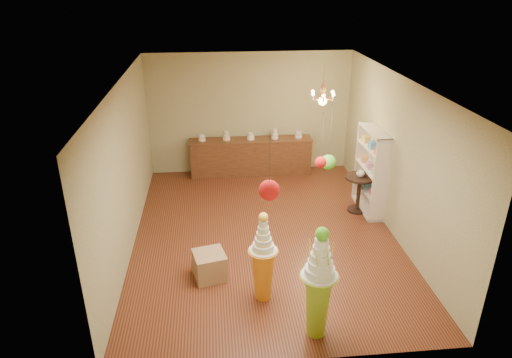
{
  "coord_description": "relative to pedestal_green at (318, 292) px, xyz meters",
  "views": [
    {
      "loc": [
        -0.93,
        -7.68,
        4.67
      ],
      "look_at": [
        -0.17,
        0.0,
        1.19
      ],
      "focal_mm": 32.0,
      "sensor_mm": 36.0,
      "label": 1
    }
  ],
  "objects": [
    {
      "name": "pom_red_right",
      "position": [
        0.13,
        0.82,
        1.57
      ],
      "size": [
        0.16,
        0.16,
        0.8
      ],
      "color": "#382F28",
      "rests_on": "ceiling"
    },
    {
      "name": "shelving_unit",
      "position": [
        1.93,
        3.57,
        0.18
      ],
      "size": [
        0.33,
        1.2,
        1.8
      ],
      "color": "beige",
      "rests_on": "floor"
    },
    {
      "name": "pedestal_orange",
      "position": [
        -0.66,
        0.87,
        -0.15
      ],
      "size": [
        0.46,
        0.46,
        1.51
      ],
      "rotation": [
        0.0,
        0.0,
        0.08
      ],
      "color": "orange",
      "rests_on": "floor"
    },
    {
      "name": "wall_back",
      "position": [
        -0.41,
        6.02,
        0.78
      ],
      "size": [
        5.0,
        0.04,
        3.0
      ],
      "primitive_type": "cube",
      "color": "tan",
      "rests_on": "ground"
    },
    {
      "name": "pom_green_mid",
      "position": [
        0.37,
        1.29,
        1.37
      ],
      "size": [
        0.23,
        0.23,
        1.03
      ],
      "color": "#382F28",
      "rests_on": "ceiling"
    },
    {
      "name": "burlap_riser",
      "position": [
        -1.48,
        1.47,
        -0.49
      ],
      "size": [
        0.61,
        0.61,
        0.46
      ],
      "primitive_type": "cube",
      "rotation": [
        0.0,
        0.0,
        0.23
      ],
      "color": "#9B7754",
      "rests_on": "floor"
    },
    {
      "name": "wall_front",
      "position": [
        -0.41,
        -0.48,
        0.78
      ],
      "size": [
        5.0,
        0.04,
        3.0
      ],
      "primitive_type": "cube",
      "color": "tan",
      "rests_on": "ground"
    },
    {
      "name": "vase",
      "position": [
        1.69,
        3.52,
        0.17
      ],
      "size": [
        0.23,
        0.23,
        0.18
      ],
      "primitive_type": "imported",
      "rotation": [
        0.0,
        0.0,
        -0.36
      ],
      "color": "beige",
      "rests_on": "round_table"
    },
    {
      "name": "ceiling",
      "position": [
        -0.41,
        2.77,
        2.28
      ],
      "size": [
        6.5,
        6.5,
        0.0
      ],
      "primitive_type": "plane",
      "rotation": [
        3.14,
        0.0,
        0.0
      ],
      "color": "white",
      "rests_on": "ground"
    },
    {
      "name": "sideboard",
      "position": [
        -0.41,
        5.74,
        -0.24
      ],
      "size": [
        3.04,
        0.54,
        1.16
      ],
      "color": "#572F1B",
      "rests_on": "floor"
    },
    {
      "name": "wall_left",
      "position": [
        -2.91,
        2.77,
        0.78
      ],
      "size": [
        0.04,
        6.5,
        3.0
      ],
      "primitive_type": "cube",
      "color": "tan",
      "rests_on": "ground"
    },
    {
      "name": "round_table",
      "position": [
        1.69,
        3.52,
        -0.2
      ],
      "size": [
        0.69,
        0.69,
        0.8
      ],
      "rotation": [
        0.0,
        0.0,
        0.1
      ],
      "color": "black",
      "rests_on": "floor"
    },
    {
      "name": "floor",
      "position": [
        -0.41,
        2.77,
        -0.72
      ],
      "size": [
        6.5,
        6.5,
        0.0
      ],
      "primitive_type": "plane",
      "color": "#572817",
      "rests_on": "ground"
    },
    {
      "name": "chandelier",
      "position": [
        0.96,
        4.21,
        1.58
      ],
      "size": [
        0.71,
        0.71,
        0.85
      ],
      "rotation": [
        0.0,
        0.0,
        0.34
      ],
      "color": "#D58D4B",
      "rests_on": "ceiling"
    },
    {
      "name": "pom_red_left",
      "position": [
        -0.67,
        0.14,
        1.5
      ],
      "size": [
        0.26,
        0.26,
        0.91
      ],
      "color": "#382F28",
      "rests_on": "ceiling"
    },
    {
      "name": "wall_right",
      "position": [
        2.09,
        2.77,
        0.78
      ],
      "size": [
        0.04,
        6.5,
        3.0
      ],
      "primitive_type": "cube",
      "color": "tan",
      "rests_on": "ground"
    },
    {
      "name": "pedestal_green",
      "position": [
        0.0,
        0.0,
        0.0
      ],
      "size": [
        0.52,
        0.52,
        1.73
      ],
      "rotation": [
        0.0,
        0.0,
        0.06
      ],
      "color": "#97BB29",
      "rests_on": "floor"
    }
  ]
}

